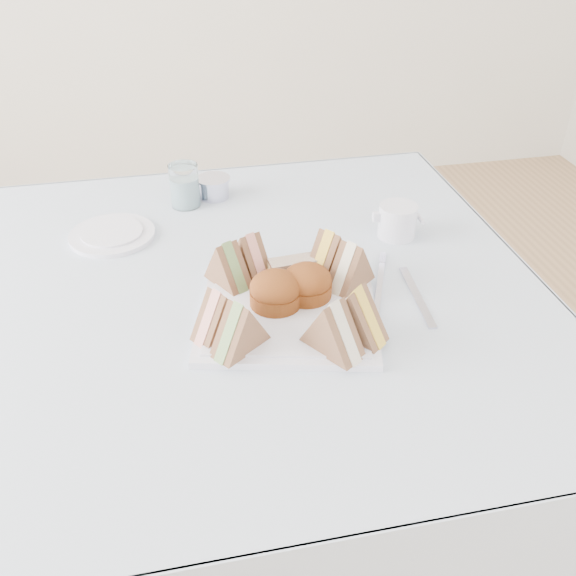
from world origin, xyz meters
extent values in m
plane|color=#9E7751|center=(0.00, 0.00, 0.00)|extent=(4.00, 4.00, 0.00)
cube|color=brown|center=(0.00, 0.00, 0.37)|extent=(0.90, 0.90, 0.74)
cube|color=white|center=(0.00, 0.00, 0.74)|extent=(1.02, 1.02, 0.01)
cube|color=silver|center=(0.05, -0.09, 0.75)|extent=(0.34, 0.34, 0.01)
cylinder|color=brown|center=(0.03, -0.08, 0.79)|extent=(0.11, 0.11, 0.06)
cylinder|color=brown|center=(0.09, -0.07, 0.79)|extent=(0.10, 0.10, 0.06)
cube|color=tan|center=(0.07, -0.01, 0.78)|extent=(0.08, 0.04, 0.04)
cylinder|color=silver|center=(-0.24, 0.23, 0.75)|extent=(0.18, 0.18, 0.01)
cylinder|color=white|center=(-0.08, 0.34, 0.79)|extent=(0.08, 0.08, 0.09)
cylinder|color=silver|center=(-0.02, 0.36, 0.77)|extent=(0.09, 0.09, 0.04)
cube|color=silver|center=(0.27, -0.09, 0.75)|extent=(0.03, 0.18, 0.00)
cube|color=silver|center=(0.22, -0.06, 0.75)|extent=(0.08, 0.17, 0.00)
cylinder|color=silver|center=(0.31, 0.12, 0.78)|extent=(0.08, 0.08, 0.07)
camera|label=1|loc=(-0.12, -0.92, 1.38)|focal=40.00mm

